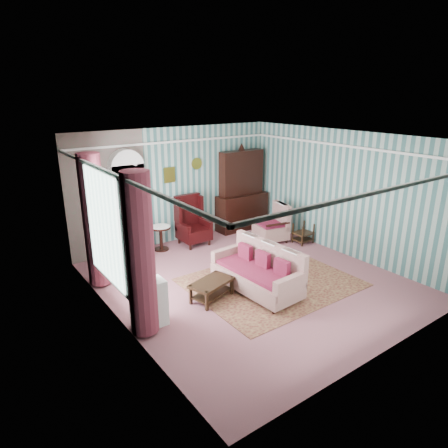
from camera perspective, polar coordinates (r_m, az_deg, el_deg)
floor at (r=8.33m, az=3.77°, el=-8.10°), size 6.00×6.00×0.00m
room_shell at (r=7.41m, az=-0.48°, el=5.11°), size 5.53×6.02×2.91m
bookcase at (r=9.58m, az=-13.34°, el=2.22°), size 0.80×0.28×2.24m
dresser_hutch at (r=11.05m, az=2.62°, el=5.17°), size 1.50×0.56×2.36m
wingback_left at (r=9.30m, az=-13.60°, el=-1.51°), size 0.76×0.80×1.25m
wingback_right at (r=10.03m, az=-4.36°, el=0.44°), size 0.76×0.80×1.25m
seated_woman at (r=9.31m, az=-13.58°, el=-1.71°), size 0.44×0.40×1.18m
round_side_table at (r=9.88m, az=-8.98°, el=-2.02°), size 0.50×0.50×0.60m
nest_table at (r=10.40m, az=11.24°, el=-1.27°), size 0.45×0.38×0.54m
plant_stand at (r=6.79m, az=-10.69°, el=-11.17°), size 0.55×0.35×0.80m
rug at (r=8.30m, az=6.72°, el=-8.24°), size 3.20×2.60×0.01m
sofa at (r=7.75m, az=4.64°, el=-6.32°), size 1.13×1.94×0.95m
floral_armchair at (r=10.33m, az=6.75°, el=0.39°), size 0.91×0.95×1.07m
coffee_table at (r=7.55m, az=-1.77°, el=-9.43°), size 0.95×0.71×0.37m
potted_plant_a at (r=6.43m, az=-11.43°, el=-6.91°), size 0.45×0.41×0.41m
potted_plant_b at (r=6.60m, az=-11.17°, el=-5.69°), size 0.33×0.29×0.52m
potted_plant_c at (r=6.60m, az=-11.51°, el=-6.49°), size 0.25×0.25×0.35m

